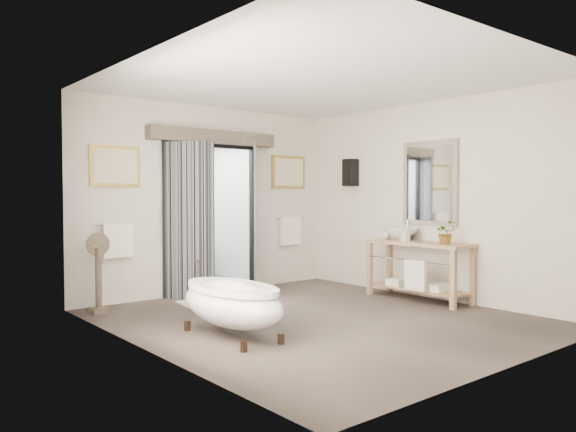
{
  "coord_description": "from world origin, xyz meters",
  "views": [
    {
      "loc": [
        -4.63,
        -5.04,
        1.52
      ],
      "look_at": [
        0.0,
        0.6,
        1.25
      ],
      "focal_mm": 35.0,
      "sensor_mm": 36.0,
      "label": 1
    }
  ],
  "objects_px": {
    "basin": "(401,234)",
    "vanity": "(418,265)",
    "rug": "(225,302)",
    "clawfoot_tub": "(232,302)"
  },
  "relations": [
    {
      "from": "basin",
      "to": "vanity",
      "type": "bearing_deg",
      "value": -110.68
    },
    {
      "from": "vanity",
      "to": "rug",
      "type": "xyz_separation_m",
      "value": [
        -2.25,
        1.64,
        -0.5
      ]
    },
    {
      "from": "rug",
      "to": "clawfoot_tub",
      "type": "bearing_deg",
      "value": -120.95
    },
    {
      "from": "clawfoot_tub",
      "to": "vanity",
      "type": "distance_m",
      "value": 3.27
    },
    {
      "from": "clawfoot_tub",
      "to": "vanity",
      "type": "height_order",
      "value": "vanity"
    },
    {
      "from": "vanity",
      "to": "basin",
      "type": "bearing_deg",
      "value": 80.98
    },
    {
      "from": "rug",
      "to": "basin",
      "type": "height_order",
      "value": "basin"
    },
    {
      "from": "clawfoot_tub",
      "to": "rug",
      "type": "relative_size",
      "value": 1.31
    },
    {
      "from": "vanity",
      "to": "rug",
      "type": "distance_m",
      "value": 2.83
    },
    {
      "from": "basin",
      "to": "clawfoot_tub",
      "type": "bearing_deg",
      "value": 175.65
    }
  ]
}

